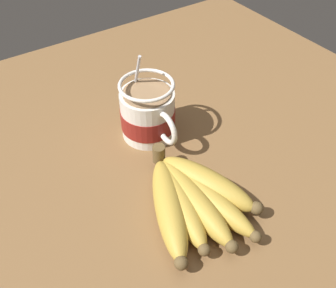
# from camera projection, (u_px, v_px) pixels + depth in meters

# --- Properties ---
(table) EXTENTS (0.94, 0.94, 0.04)m
(table) POSITION_uv_depth(u_px,v_px,m) (188.00, 159.00, 0.64)
(table) COLOR brown
(table) RESTS_ON ground
(coffee_mug) EXTENTS (0.15, 0.09, 0.15)m
(coffee_mug) POSITION_uv_depth(u_px,v_px,m) (148.00, 114.00, 0.63)
(coffee_mug) COLOR white
(coffee_mug) RESTS_ON table
(banana_bunch) EXTENTS (0.21, 0.17, 0.04)m
(banana_bunch) POSITION_uv_depth(u_px,v_px,m) (191.00, 197.00, 0.53)
(banana_bunch) COLOR brown
(banana_bunch) RESTS_ON table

